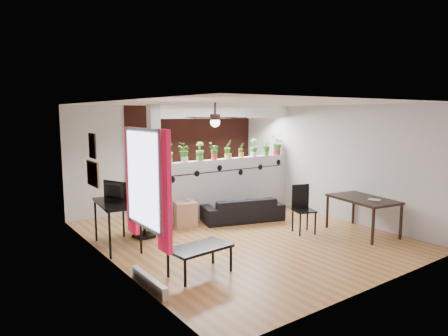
{
  "coord_description": "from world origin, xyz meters",
  "views": [
    {
      "loc": [
        -4.76,
        -6.09,
        2.41
      ],
      "look_at": [
        0.04,
        0.6,
        1.28
      ],
      "focal_mm": 32.0,
      "sensor_mm": 36.0,
      "label": 1
    }
  ],
  "objects_px": {
    "sofa": "(243,209)",
    "coffee_table": "(200,249)",
    "potted_plant_4": "(228,149)",
    "office_chair": "(143,215)",
    "potted_plant_6": "(254,147)",
    "potted_plant_7": "(266,147)",
    "potted_plant_0": "(168,153)",
    "computer_desk": "(116,206)",
    "cube_shelf": "(186,214)",
    "potted_plant_3": "(214,151)",
    "dining_table": "(363,202)",
    "potted_plant_2": "(200,151)",
    "folding_chair": "(302,204)",
    "potted_plant_1": "(184,152)",
    "cup": "(187,200)",
    "ceiling_fan": "(215,119)",
    "potted_plant_8": "(277,145)",
    "potted_plant_5": "(241,150)"
  },
  "relations": [
    {
      "from": "potted_plant_0",
      "to": "potted_plant_7",
      "type": "xyz_separation_m",
      "value": [
        2.77,
        0.0,
        -0.01
      ]
    },
    {
      "from": "computer_desk",
      "to": "coffee_table",
      "type": "bearing_deg",
      "value": -73.84
    },
    {
      "from": "potted_plant_3",
      "to": "computer_desk",
      "type": "relative_size",
      "value": 0.32
    },
    {
      "from": "potted_plant_6",
      "to": "office_chair",
      "type": "relative_size",
      "value": 0.45
    },
    {
      "from": "potted_plant_8",
      "to": "office_chair",
      "type": "distance_m",
      "value": 4.18
    },
    {
      "from": "potted_plant_1",
      "to": "folding_chair",
      "type": "xyz_separation_m",
      "value": [
        1.54,
        -2.07,
        -1.0
      ]
    },
    {
      "from": "potted_plant_7",
      "to": "sofa",
      "type": "bearing_deg",
      "value": -152.06
    },
    {
      "from": "potted_plant_3",
      "to": "dining_table",
      "type": "height_order",
      "value": "potted_plant_3"
    },
    {
      "from": "potted_plant_4",
      "to": "cube_shelf",
      "type": "height_order",
      "value": "potted_plant_4"
    },
    {
      "from": "potted_plant_4",
      "to": "office_chair",
      "type": "bearing_deg",
      "value": -169.27
    },
    {
      "from": "potted_plant_6",
      "to": "potted_plant_7",
      "type": "bearing_deg",
      "value": 0.0
    },
    {
      "from": "potted_plant_5",
      "to": "office_chair",
      "type": "height_order",
      "value": "potted_plant_5"
    },
    {
      "from": "potted_plant_1",
      "to": "cup",
      "type": "height_order",
      "value": "potted_plant_1"
    },
    {
      "from": "potted_plant_2",
      "to": "sofa",
      "type": "xyz_separation_m",
      "value": [
        0.71,
        -0.67,
        -1.32
      ]
    },
    {
      "from": "computer_desk",
      "to": "dining_table",
      "type": "xyz_separation_m",
      "value": [
        4.33,
        -2.07,
        -0.11
      ]
    },
    {
      "from": "potted_plant_0",
      "to": "cup",
      "type": "distance_m",
      "value": 1.08
    },
    {
      "from": "potted_plant_1",
      "to": "potted_plant_4",
      "type": "bearing_deg",
      "value": 0.0
    },
    {
      "from": "dining_table",
      "to": "potted_plant_6",
      "type": "bearing_deg",
      "value": 99.87
    },
    {
      "from": "potted_plant_8",
      "to": "cup",
      "type": "distance_m",
      "value": 3.1
    },
    {
      "from": "cup",
      "to": "cube_shelf",
      "type": "bearing_deg",
      "value": 180.0
    },
    {
      "from": "potted_plant_5",
      "to": "potted_plant_6",
      "type": "xyz_separation_m",
      "value": [
        0.4,
        0.0,
        0.04
      ]
    },
    {
      "from": "cube_shelf",
      "to": "dining_table",
      "type": "relative_size",
      "value": 0.37
    },
    {
      "from": "potted_plant_7",
      "to": "computer_desk",
      "type": "height_order",
      "value": "potted_plant_7"
    },
    {
      "from": "potted_plant_1",
      "to": "dining_table",
      "type": "height_order",
      "value": "potted_plant_1"
    },
    {
      "from": "computer_desk",
      "to": "coffee_table",
      "type": "xyz_separation_m",
      "value": [
        0.56,
        -1.92,
        -0.37
      ]
    },
    {
      "from": "potted_plant_0",
      "to": "potted_plant_6",
      "type": "relative_size",
      "value": 1.0
    },
    {
      "from": "potted_plant_8",
      "to": "office_chair",
      "type": "height_order",
      "value": "potted_plant_8"
    },
    {
      "from": "computer_desk",
      "to": "coffee_table",
      "type": "relative_size",
      "value": 1.25
    },
    {
      "from": "dining_table",
      "to": "coffee_table",
      "type": "xyz_separation_m",
      "value": [
        -3.78,
        0.15,
        -0.26
      ]
    },
    {
      "from": "ceiling_fan",
      "to": "coffee_table",
      "type": "height_order",
      "value": "ceiling_fan"
    },
    {
      "from": "folding_chair",
      "to": "coffee_table",
      "type": "distance_m",
      "value": 2.93
    },
    {
      "from": "sofa",
      "to": "coffee_table",
      "type": "xyz_separation_m",
      "value": [
        -2.41,
        -2.02,
        0.14
      ]
    },
    {
      "from": "potted_plant_0",
      "to": "potted_plant_7",
      "type": "bearing_deg",
      "value": 0.0
    },
    {
      "from": "cube_shelf",
      "to": "folding_chair",
      "type": "height_order",
      "value": "folding_chair"
    },
    {
      "from": "cube_shelf",
      "to": "computer_desk",
      "type": "xyz_separation_m",
      "value": [
        -1.67,
        -0.43,
        0.49
      ]
    },
    {
      "from": "potted_plant_0",
      "to": "coffee_table",
      "type": "distance_m",
      "value": 3.08
    },
    {
      "from": "sofa",
      "to": "cube_shelf",
      "type": "relative_size",
      "value": 3.21
    },
    {
      "from": "potted_plant_0",
      "to": "cube_shelf",
      "type": "bearing_deg",
      "value": -58.98
    },
    {
      "from": "potted_plant_8",
      "to": "coffee_table",
      "type": "xyz_separation_m",
      "value": [
        -4.07,
        -2.69,
        -1.22
      ]
    },
    {
      "from": "potted_plant_7",
      "to": "folding_chair",
      "type": "xyz_separation_m",
      "value": [
        -0.83,
        -2.07,
        -1.0
      ]
    },
    {
      "from": "dining_table",
      "to": "potted_plant_8",
      "type": "bearing_deg",
      "value": 84.06
    },
    {
      "from": "potted_plant_3",
      "to": "cube_shelf",
      "type": "bearing_deg",
      "value": -160.88
    },
    {
      "from": "cup",
      "to": "folding_chair",
      "type": "distance_m",
      "value": 2.41
    },
    {
      "from": "potted_plant_4",
      "to": "cube_shelf",
      "type": "distance_m",
      "value": 1.93
    },
    {
      "from": "potted_plant_7",
      "to": "cup",
      "type": "bearing_deg",
      "value": -172.29
    },
    {
      "from": "potted_plant_5",
      "to": "computer_desk",
      "type": "relative_size",
      "value": 0.3
    },
    {
      "from": "potted_plant_0",
      "to": "cube_shelf",
      "type": "distance_m",
      "value": 1.37
    },
    {
      "from": "potted_plant_2",
      "to": "computer_desk",
      "type": "height_order",
      "value": "potted_plant_2"
    },
    {
      "from": "cube_shelf",
      "to": "potted_plant_0",
      "type": "bearing_deg",
      "value": 138.51
    },
    {
      "from": "computer_desk",
      "to": "folding_chair",
      "type": "xyz_separation_m",
      "value": [
        3.41,
        -1.29,
        -0.18
      ]
    }
  ]
}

